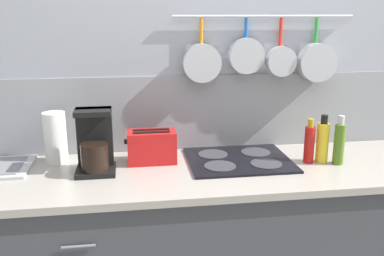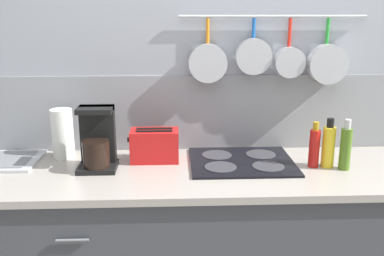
{
  "view_description": "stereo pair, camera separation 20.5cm",
  "coord_description": "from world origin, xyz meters",
  "views": [
    {
      "loc": [
        -0.6,
        -1.96,
        1.64
      ],
      "look_at": [
        -0.31,
        0.0,
        1.1
      ],
      "focal_mm": 40.0,
      "sensor_mm": 36.0,
      "label": 1
    },
    {
      "loc": [
        -0.4,
        -1.98,
        1.64
      ],
      "look_at": [
        -0.31,
        0.0,
        1.1
      ],
      "focal_mm": 40.0,
      "sensor_mm": 36.0,
      "label": 2
    }
  ],
  "objects": [
    {
      "name": "cooktop",
      "position": [
        -0.05,
        0.09,
        0.89
      ],
      "size": [
        0.53,
        0.45,
        0.01
      ],
      "color": "black",
      "rests_on": "countertop"
    },
    {
      "name": "bottle_cooking_wine",
      "position": [
        0.37,
        0.02,
        0.99
      ],
      "size": [
        0.06,
        0.06,
        0.25
      ],
      "color": "yellow",
      "rests_on": "countertop"
    },
    {
      "name": "coffee_maker",
      "position": [
        -0.78,
        0.05,
        1.01
      ],
      "size": [
        0.19,
        0.17,
        0.31
      ],
      "color": "black",
      "rests_on": "countertop"
    },
    {
      "name": "toaster",
      "position": [
        -0.5,
        0.15,
        0.96
      ],
      "size": [
        0.26,
        0.14,
        0.17
      ],
      "color": "red",
      "rests_on": "countertop"
    },
    {
      "name": "bottle_vinegar",
      "position": [
        0.44,
        -0.02,
        0.99
      ],
      "size": [
        0.06,
        0.06,
        0.25
      ],
      "color": "#4C721E",
      "rests_on": "countertop"
    },
    {
      "name": "countertop",
      "position": [
        0.0,
        0.0,
        0.86
      ],
      "size": [
        3.39,
        0.67,
        0.03
      ],
      "color": "#A59E93",
      "rests_on": "cabinet_base"
    },
    {
      "name": "cabinet_base",
      "position": [
        0.0,
        -0.0,
        0.42
      ],
      "size": [
        3.35,
        0.65,
        0.85
      ],
      "color": "#3F4247",
      "rests_on": "ground_plane"
    },
    {
      "name": "wall_back",
      "position": [
        0.0,
        0.37,
        1.27
      ],
      "size": [
        7.2,
        0.16,
        2.6
      ],
      "color": "#999EA8",
      "rests_on": "ground_plane"
    },
    {
      "name": "paper_towel_roll",
      "position": [
        -0.99,
        0.22,
        1.01
      ],
      "size": [
        0.11,
        0.11,
        0.26
      ],
      "color": "white",
      "rests_on": "countertop"
    },
    {
      "name": "bottle_dish_soap",
      "position": [
        0.3,
        0.02,
        0.98
      ],
      "size": [
        0.05,
        0.05,
        0.23
      ],
      "color": "red",
      "rests_on": "countertop"
    }
  ]
}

